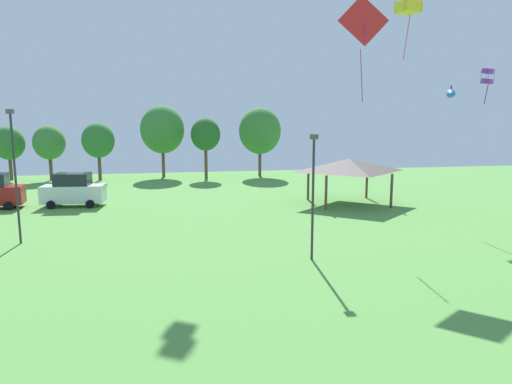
{
  "coord_description": "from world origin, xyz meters",
  "views": [
    {
      "loc": [
        -2.86,
        1.64,
        6.64
      ],
      "look_at": [
        -0.19,
        15.91,
        4.33
      ],
      "focal_mm": 32.0,
      "sensor_mm": 36.0,
      "label": 1
    }
  ],
  "objects": [
    {
      "name": "kite_flying_4",
      "position": [
        21.12,
        33.54,
        9.89
      ],
      "size": [
        0.98,
        0.99,
        2.72
      ],
      "color": "purple"
    },
    {
      "name": "kite_flying_6",
      "position": [
        8.05,
        26.96,
        12.0
      ],
      "size": [
        2.98,
        0.85,
        5.99
      ],
      "color": "red"
    },
    {
      "name": "kite_flying_10",
      "position": [
        15.74,
        29.94,
        8.37
      ],
      "size": [
        1.87,
        2.57,
        0.93
      ],
      "color": "blue"
    },
    {
      "name": "parked_car_second_from_left",
      "position": [
        -10.32,
        38.31,
        1.26
      ],
      "size": [
        4.74,
        2.31,
        2.58
      ],
      "rotation": [
        0.0,
        0.0,
        -0.08
      ],
      "color": "silver",
      "rests_on": "ground"
    },
    {
      "name": "park_pavilion",
      "position": [
        10.92,
        35.52,
        3.08
      ],
      "size": [
        6.73,
        5.78,
        3.6
      ],
      "color": "brown",
      "rests_on": "ground"
    },
    {
      "name": "light_post_0",
      "position": [
        -11.0,
        27.55,
        4.0
      ],
      "size": [
        0.36,
        0.2,
        7.18
      ],
      "color": "#2D2D33",
      "rests_on": "ground"
    },
    {
      "name": "light_post_1",
      "position": [
        3.65,
        21.87,
        3.39
      ],
      "size": [
        0.36,
        0.2,
        5.98
      ],
      "color": "#2D2D33",
      "rests_on": "ground"
    },
    {
      "name": "treeline_tree_0",
      "position": [
        -20.31,
        55.92,
        4.05
      ],
      "size": [
        3.33,
        3.33,
        5.91
      ],
      "color": "brown",
      "rests_on": "ground"
    },
    {
      "name": "treeline_tree_1",
      "position": [
        -15.93,
        55.07,
        4.12
      ],
      "size": [
        3.38,
        3.38,
        6.0
      ],
      "color": "brown",
      "rests_on": "ground"
    },
    {
      "name": "treeline_tree_2",
      "position": [
        -10.61,
        53.91,
        4.37
      ],
      "size": [
        3.47,
        3.47,
        6.31
      ],
      "color": "brown",
      "rests_on": "ground"
    },
    {
      "name": "treeline_tree_3",
      "position": [
        -3.74,
        55.69,
        5.48
      ],
      "size": [
        5.0,
        5.0,
        8.25
      ],
      "color": "brown",
      "rests_on": "ground"
    },
    {
      "name": "treeline_tree_4",
      "position": [
        1.04,
        53.33,
        4.95
      ],
      "size": [
        3.31,
        3.31,
        6.81
      ],
      "color": "brown",
      "rests_on": "ground"
    },
    {
      "name": "treeline_tree_5",
      "position": [
        7.47,
        54.4,
        5.31
      ],
      "size": [
        4.91,
        4.91,
        8.02
      ],
      "color": "brown",
      "rests_on": "ground"
    }
  ]
}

